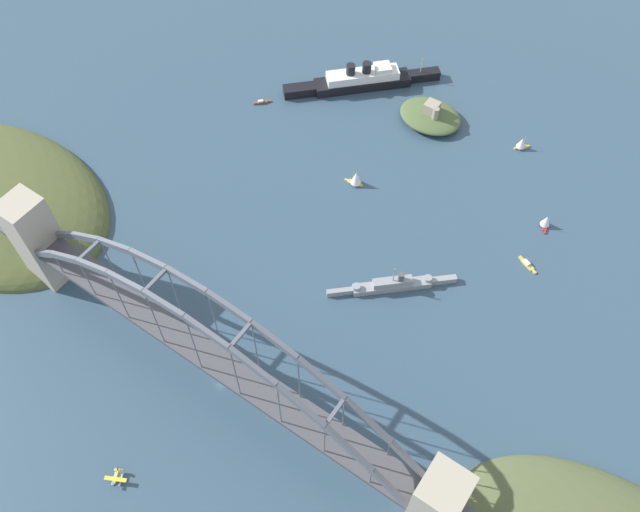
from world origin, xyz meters
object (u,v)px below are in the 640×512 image
ocean_liner (362,80)px  small_boat_2 (356,178)px  small_boat_0 (527,264)px  small_boat_3 (262,102)px  small_boat_4 (522,143)px  naval_cruiser (393,285)px  harbor_arch_bridge (211,355)px  small_boat_1 (546,221)px  fort_island_mid_harbor (430,116)px  seaplane_taxiing_near_bridge (117,478)px

ocean_liner → small_boat_2: bearing=-59.6°
small_boat_0 → small_boat_3: bearing=174.5°
small_boat_2 → small_boat_4: (63.91, 77.74, -0.96)m
naval_cruiser → small_boat_4: (11.39, 124.68, 1.07)m
harbor_arch_bridge → small_boat_2: harbor_arch_bridge is taller
harbor_arch_bridge → small_boat_1: 190.52m
small_boat_3 → small_boat_4: small_boat_4 is taller
naval_cruiser → small_boat_2: 70.47m
ocean_liner → fort_island_mid_harbor: bearing=-2.4°
small_boat_0 → small_boat_2: bearing=-177.7°
seaplane_taxiing_near_bridge → small_boat_4: bearing=78.1°
small_boat_0 → small_boat_4: small_boat_4 is taller
naval_cruiser → small_boat_3: (-135.87, 69.03, -2.18)m
ocean_liner → naval_cruiser: bearing=-51.3°
ocean_liner → small_boat_2: 80.80m
fort_island_mid_harbor → small_boat_1: (89.58, -34.92, 0.07)m
naval_cruiser → small_boat_2: naval_cruiser is taller
small_boat_1 → ocean_liner: bearing=165.2°
seaplane_taxiing_near_bridge → small_boat_1: small_boat_1 is taller
naval_cruiser → small_boat_1: 92.07m
small_boat_2 → small_boat_4: 100.64m
ocean_liner → small_boat_1: ocean_liner is taller
ocean_liner → seaplane_taxiing_near_bridge: bearing=-79.7°
harbor_arch_bridge → small_boat_1: size_ratio=32.02×
naval_cruiser → small_boat_0: bearing=45.9°
seaplane_taxiing_near_bridge → small_boat_0: size_ratio=0.77×
small_boat_0 → naval_cruiser: bearing=-134.1°
small_boat_1 → fort_island_mid_harbor: bearing=158.7°
harbor_arch_bridge → small_boat_3: 188.60m
naval_cruiser → seaplane_taxiing_near_bridge: size_ratio=5.50×
fort_island_mid_harbor → small_boat_3: fort_island_mid_harbor is taller
fort_island_mid_harbor → small_boat_2: bearing=-97.8°
small_boat_3 → harbor_arch_bridge: bearing=-58.2°
ocean_liner → small_boat_2: size_ratio=6.84×
small_boat_0 → small_boat_4: size_ratio=1.39×
small_boat_0 → small_boat_1: 28.84m
fort_island_mid_harbor → small_boat_0: (92.73, -63.39, -3.32)m
harbor_arch_bridge → small_boat_2: bearing=96.2°
fort_island_mid_harbor → harbor_arch_bridge: bearing=-88.5°
naval_cruiser → harbor_arch_bridge: bearing=-112.9°
small_boat_0 → small_boat_2: (-102.00, -4.15, 4.27)m
harbor_arch_bridge → fort_island_mid_harbor: bearing=91.5°
small_boat_3 → small_boat_4: bearing=20.7°
seaplane_taxiing_near_bridge → small_boat_1: bearing=67.9°
small_boat_0 → small_boat_1: (-3.15, 28.47, 3.39)m
small_boat_3 → small_boat_2: bearing=-14.8°
harbor_arch_bridge → naval_cruiser: bearing=67.1°
fort_island_mid_harbor → small_boat_3: size_ratio=4.26×
small_boat_3 → naval_cruiser: bearing=-26.9°
seaplane_taxiing_near_bridge → small_boat_3: bearing=112.6°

